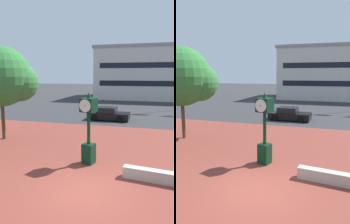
% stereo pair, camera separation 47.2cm
% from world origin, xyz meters
% --- Properties ---
extents(ground_plane, '(200.00, 200.00, 0.00)m').
position_xyz_m(ground_plane, '(0.00, 0.00, 0.00)').
color(ground_plane, '#2D2D30').
extents(plaza_brick_paving, '(44.00, 15.44, 0.01)m').
position_xyz_m(plaza_brick_paving, '(0.00, 3.72, 0.00)').
color(plaza_brick_paving, brown).
rests_on(plaza_brick_paving, ground).
extents(planter_wall, '(3.22, 0.82, 0.50)m').
position_xyz_m(planter_wall, '(2.89, 1.56, 0.25)').
color(planter_wall, '#ADA393').
rests_on(planter_wall, ground).
extents(street_clock, '(0.83, 0.87, 3.60)m').
position_xyz_m(street_clock, '(-0.58, 2.79, 1.83)').
color(street_clock, black).
rests_on(street_clock, ground).
extents(plaza_tree, '(4.37, 4.06, 6.35)m').
position_xyz_m(plaza_tree, '(-7.25, 5.67, 4.23)').
color(plaza_tree, '#4C3823').
rests_on(plaza_tree, ground).
extents(car_street_near, '(4.10, 2.04, 1.28)m').
position_xyz_m(car_street_near, '(-1.67, 14.22, 0.57)').
color(car_street_near, black).
rests_on(car_street_near, ground).
extents(civic_building, '(23.78, 13.83, 9.49)m').
position_xyz_m(civic_building, '(4.02, 38.44, 4.75)').
color(civic_building, beige).
rests_on(civic_building, ground).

